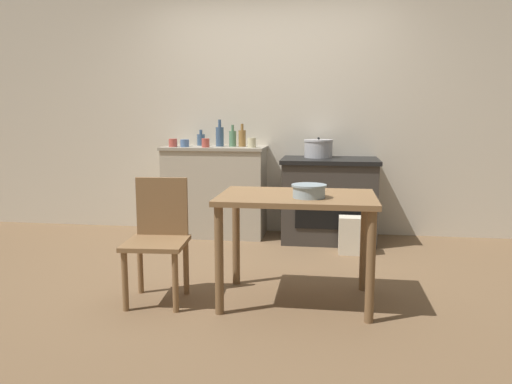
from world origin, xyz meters
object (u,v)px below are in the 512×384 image
cup_right (185,143)px  bottle_far_left (201,139)px  cup_center (206,143)px  cup_mid_right (173,143)px  stove (329,199)px  flour_sack (352,235)px  chair (158,236)px  stock_pot (318,148)px  bottle_left (233,138)px  mixing_bowl_large (309,190)px  bottle_mid_left (242,138)px  cup_center_right (252,143)px  bottle_center_left (220,136)px  work_table (297,212)px

cup_right → bottle_far_left: bearing=66.9°
cup_center → cup_mid_right: (-0.35, 0.03, -0.00)m
stove → flour_sack: bearing=-66.0°
chair → stock_pot: 2.22m
chair → bottle_left: bottle_left is taller
mixing_bowl_large → bottle_mid_left: (-0.77, 1.92, 0.24)m
cup_center → cup_mid_right: bearing=174.5°
stock_pot → cup_mid_right: (-1.48, -0.15, 0.05)m
cup_center_right → cup_right: bearing=-178.4°
bottle_far_left → bottle_left: size_ratio=0.76×
bottle_center_left → chair: bearing=-90.4°
chair → cup_mid_right: size_ratio=9.64×
bottle_center_left → cup_center_right: size_ratio=2.86×
cup_center_right → cup_mid_right: cup_center_right is taller
bottle_left → cup_right: (-0.47, -0.14, -0.05)m
stock_pot → cup_mid_right: bearing=-174.2°
cup_center → cup_right: (-0.23, 0.04, -0.01)m
stock_pot → cup_right: bearing=-173.9°
bottle_far_left → bottle_left: bearing=-16.8°
work_table → bottle_center_left: bottle_center_left is taller
bottle_center_left → bottle_far_left: bearing=154.1°
flour_sack → stock_pot: bearing=120.1°
cup_mid_right → cup_center: bearing=-5.5°
stove → bottle_center_left: bottle_center_left is taller
cup_center → cup_center_right: 0.47m
work_table → cup_right: size_ratio=11.51×
bottle_mid_left → cup_mid_right: bottle_mid_left is taller
stove → bottle_center_left: (-1.14, 0.09, 0.62)m
mixing_bowl_large → bottle_far_left: bearing=121.3°
stove → cup_center_right: 0.97m
stove → cup_right: cup_right is taller
stock_pot → bottle_mid_left: bottle_mid_left is taller
cup_mid_right → stove: bearing=2.0°
flour_sack → cup_mid_right: (-1.81, 0.42, 0.80)m
bottle_far_left → cup_right: 0.27m
stock_pot → bottle_far_left: 1.25m
stove → cup_center: size_ratio=10.65×
flour_sack → cup_center_right: cup_center_right is taller
chair → cup_right: cup_right is taller
bottle_left → cup_center_right: size_ratio=2.30×
work_table → flour_sack: (0.43, 1.25, -0.45)m
flour_sack → cup_center: bearing=165.0°
bottle_left → cup_mid_right: 0.61m
chair → bottle_center_left: bottle_center_left is taller
stove → bottle_mid_left: 1.09m
stove → cup_mid_right: size_ratio=11.05×
stove → cup_center: cup_center is taller
chair → flour_sack: size_ratio=2.42×
work_table → chair: bearing=-174.8°
bottle_left → mixing_bowl_large: bearing=-65.7°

